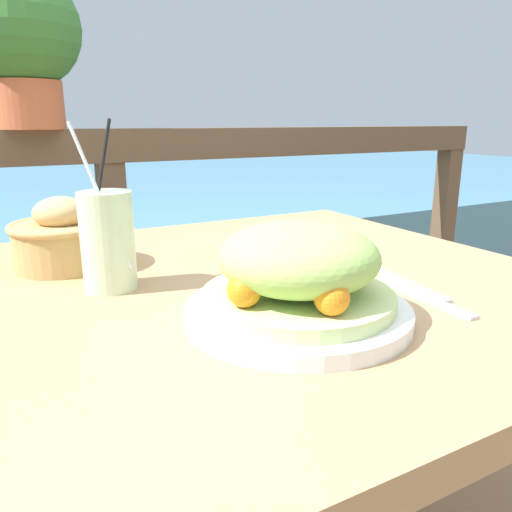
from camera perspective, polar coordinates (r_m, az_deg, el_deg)
The scene contains 9 objects.
patio_table at distance 0.81m, azimuth -3.08°, elevation -9.52°, with size 1.05×0.91×0.74m.
railing_fence at distance 1.48m, azimuth -16.02°, elevation 4.82°, with size 2.80×0.08×0.96m.
sea_backdrop at distance 4.01m, azimuth -23.73°, elevation 3.46°, with size 12.00×4.00×0.50m.
salad_plate at distance 0.62m, azimuth 4.83°, elevation -2.60°, with size 0.28×0.28×0.13m.
drink_glass at distance 0.76m, azimuth -16.58°, elevation 1.70°, with size 0.08×0.08×0.25m.
bread_basket at distance 0.91m, azimuth -21.19°, elevation 1.98°, with size 0.17×0.17×0.12m.
potted_plant at distance 1.45m, azimuth -25.12°, elevation 21.64°, with size 0.28×0.28×0.38m.
fork at distance 0.75m, azimuth 18.51°, elevation -4.43°, with size 0.02×0.18×0.00m.
knife at distance 0.80m, azimuth 16.82°, elevation -2.96°, with size 0.04×0.18×0.00m.
Camera 1 is at (-0.32, -0.67, 0.98)m, focal length 35.00 mm.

